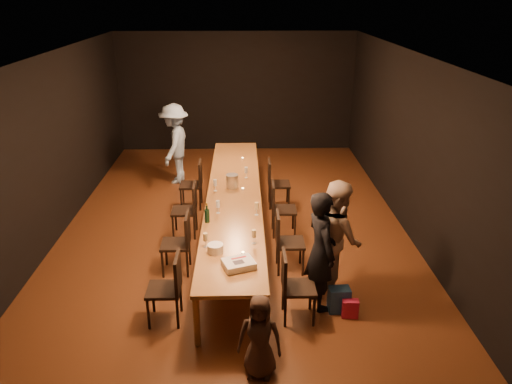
{
  "coord_description": "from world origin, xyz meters",
  "views": [
    {
      "loc": [
        0.17,
        -7.75,
        3.95
      ],
      "look_at": [
        0.36,
        -0.53,
        1.0
      ],
      "focal_mm": 35.0,
      "sensor_mm": 36.0,
      "label": 1
    }
  ],
  "objects_px": {
    "champagne_bottle": "(207,213)",
    "child": "(260,337)",
    "chair_right_0": "(299,287)",
    "ice_bucket": "(232,181)",
    "chair_left_2": "(184,210)",
    "chair_right_3": "(279,184)",
    "birthday_cake": "(239,264)",
    "man_blue": "(175,144)",
    "chair_left_1": "(175,243)",
    "woman_tan": "(337,238)",
    "woman_birthday": "(321,251)",
    "table": "(234,197)",
    "chair_left_3": "(191,184)",
    "chair_right_2": "(284,209)",
    "chair_right_1": "(290,242)",
    "plate_stack": "(215,248)",
    "chair_left_0": "(164,289)"
  },
  "relations": [
    {
      "from": "chair_right_3",
      "to": "chair_left_3",
      "type": "xyz_separation_m",
      "value": [
        -1.7,
        0.0,
        0.0
      ]
    },
    {
      "from": "man_blue",
      "to": "child",
      "type": "height_order",
      "value": "man_blue"
    },
    {
      "from": "chair_left_1",
      "to": "chair_left_3",
      "type": "xyz_separation_m",
      "value": [
        0.0,
        2.4,
        0.0
      ]
    },
    {
      "from": "woman_birthday",
      "to": "man_blue",
      "type": "bearing_deg",
      "value": 12.85
    },
    {
      "from": "table",
      "to": "chair_right_2",
      "type": "height_order",
      "value": "chair_right_2"
    },
    {
      "from": "woman_tan",
      "to": "ice_bucket",
      "type": "relative_size",
      "value": 7.03
    },
    {
      "from": "chair_right_0",
      "to": "chair_left_2",
      "type": "distance_m",
      "value": 2.94
    },
    {
      "from": "chair_right_0",
      "to": "woman_tan",
      "type": "height_order",
      "value": "woman_tan"
    },
    {
      "from": "chair_left_1",
      "to": "woman_birthday",
      "type": "height_order",
      "value": "woman_birthday"
    },
    {
      "from": "chair_left_2",
      "to": "child",
      "type": "xyz_separation_m",
      "value": [
        1.17,
        -3.39,
        0.03
      ]
    },
    {
      "from": "chair_right_1",
      "to": "chair_right_2",
      "type": "relative_size",
      "value": 1.0
    },
    {
      "from": "table",
      "to": "birthday_cake",
      "type": "height_order",
      "value": "birthday_cake"
    },
    {
      "from": "man_blue",
      "to": "birthday_cake",
      "type": "bearing_deg",
      "value": 24.36
    },
    {
      "from": "chair_left_2",
      "to": "chair_right_3",
      "type": "bearing_deg",
      "value": -54.78
    },
    {
      "from": "table",
      "to": "woman_tan",
      "type": "relative_size",
      "value": 3.63
    },
    {
      "from": "chair_right_0",
      "to": "ice_bucket",
      "type": "distance_m",
      "value": 2.88
    },
    {
      "from": "chair_left_3",
      "to": "woman_birthday",
      "type": "distance_m",
      "value": 3.88
    },
    {
      "from": "chair_right_2",
      "to": "child",
      "type": "relative_size",
      "value": 0.95
    },
    {
      "from": "chair_right_1",
      "to": "birthday_cake",
      "type": "height_order",
      "value": "chair_right_1"
    },
    {
      "from": "chair_right_2",
      "to": "chair_right_3",
      "type": "bearing_deg",
      "value": 180.0
    },
    {
      "from": "woman_tan",
      "to": "birthday_cake",
      "type": "bearing_deg",
      "value": 102.46
    },
    {
      "from": "child",
      "to": "chair_left_3",
      "type": "bearing_deg",
      "value": 113.68
    },
    {
      "from": "chair_right_0",
      "to": "chair_right_3",
      "type": "bearing_deg",
      "value": 180.0
    },
    {
      "from": "woman_birthday",
      "to": "ice_bucket",
      "type": "distance_m",
      "value": 2.69
    },
    {
      "from": "chair_right_0",
      "to": "child",
      "type": "bearing_deg",
      "value": -27.94
    },
    {
      "from": "table",
      "to": "chair_right_1",
      "type": "relative_size",
      "value": 6.45
    },
    {
      "from": "chair_right_2",
      "to": "ice_bucket",
      "type": "relative_size",
      "value": 3.96
    },
    {
      "from": "champagne_bottle",
      "to": "child",
      "type": "bearing_deg",
      "value": -73.19
    },
    {
      "from": "man_blue",
      "to": "plate_stack",
      "type": "relative_size",
      "value": 8.25
    },
    {
      "from": "chair_left_3",
      "to": "woman_tan",
      "type": "distance_m",
      "value": 3.76
    },
    {
      "from": "woman_birthday",
      "to": "child",
      "type": "bearing_deg",
      "value": 132.33
    },
    {
      "from": "chair_left_2",
      "to": "birthday_cake",
      "type": "height_order",
      "value": "chair_left_2"
    },
    {
      "from": "ice_bucket",
      "to": "chair_right_2",
      "type": "bearing_deg",
      "value": -19.39
    },
    {
      "from": "child",
      "to": "chair_left_1",
      "type": "bearing_deg",
      "value": 127.49
    },
    {
      "from": "plate_stack",
      "to": "ice_bucket",
      "type": "bearing_deg",
      "value": 85.58
    },
    {
      "from": "chair_right_2",
      "to": "ice_bucket",
      "type": "bearing_deg",
      "value": -109.39
    },
    {
      "from": "chair_right_1",
      "to": "chair_left_0",
      "type": "bearing_deg",
      "value": -54.78
    },
    {
      "from": "woman_birthday",
      "to": "ice_bucket",
      "type": "relative_size",
      "value": 6.93
    },
    {
      "from": "chair_right_3",
      "to": "child",
      "type": "relative_size",
      "value": 0.95
    },
    {
      "from": "chair_left_3",
      "to": "woman_tan",
      "type": "relative_size",
      "value": 0.56
    },
    {
      "from": "chair_left_1",
      "to": "woman_tan",
      "type": "relative_size",
      "value": 0.56
    },
    {
      "from": "woman_tan",
      "to": "child",
      "type": "xyz_separation_m",
      "value": [
        -1.09,
        -1.61,
        -0.33
      ]
    },
    {
      "from": "chair_left_2",
      "to": "chair_left_3",
      "type": "height_order",
      "value": "same"
    },
    {
      "from": "chair_right_2",
      "to": "champagne_bottle",
      "type": "bearing_deg",
      "value": -48.76
    },
    {
      "from": "table",
      "to": "ice_bucket",
      "type": "xyz_separation_m",
      "value": [
        -0.03,
        0.31,
        0.17
      ]
    },
    {
      "from": "chair_left_2",
      "to": "man_blue",
      "type": "height_order",
      "value": "man_blue"
    },
    {
      "from": "chair_left_1",
      "to": "woman_birthday",
      "type": "xyz_separation_m",
      "value": [
        2.01,
        -0.9,
        0.35
      ]
    },
    {
      "from": "child",
      "to": "chair_left_0",
      "type": "bearing_deg",
      "value": 149.09
    },
    {
      "from": "ice_bucket",
      "to": "child",
      "type": "bearing_deg",
      "value": -84.52
    },
    {
      "from": "woman_tan",
      "to": "man_blue",
      "type": "bearing_deg",
      "value": 20.1
    }
  ]
}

